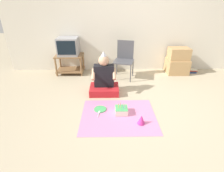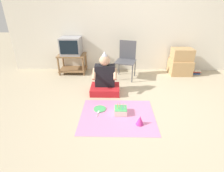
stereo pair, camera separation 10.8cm
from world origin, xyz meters
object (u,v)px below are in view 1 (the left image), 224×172
at_px(person_seated, 104,80).
at_px(party_hat_blue, 141,119).
at_px(paper_plate, 100,109).
at_px(folding_chair, 124,57).
at_px(cardboard_box_stack, 178,62).
at_px(book_pile, 193,71).
at_px(birthday_cake, 121,110).
at_px(tv, 68,46).

relative_size(person_seated, party_hat_blue, 5.76).
bearing_deg(paper_plate, folding_chair, 70.19).
bearing_deg(folding_chair, cardboard_box_stack, 9.61).
height_order(cardboard_box_stack, book_pile, cardboard_box_stack).
bearing_deg(folding_chair, birthday_cake, -95.94).
xyz_separation_m(birthday_cake, party_hat_blue, (0.29, -0.28, 0.02)).
bearing_deg(birthday_cake, cardboard_box_stack, 49.35).
bearing_deg(book_pile, tv, 179.37).
height_order(folding_chair, party_hat_blue, folding_chair).
xyz_separation_m(tv, folding_chair, (1.36, -0.27, -0.20)).
distance_m(tv, folding_chair, 1.40).
bearing_deg(person_seated, party_hat_blue, -60.44).
bearing_deg(folding_chair, tv, 168.93).
bearing_deg(person_seated, birthday_cake, -68.17).
relative_size(book_pile, paper_plate, 0.93).
relative_size(folding_chair, birthday_cake, 4.21).
distance_m(birthday_cake, paper_plate, 0.38).
height_order(folding_chair, birthday_cake, folding_chair).
bearing_deg(person_seated, cardboard_box_stack, 29.48).
xyz_separation_m(cardboard_box_stack, birthday_cake, (-1.54, -1.80, -0.25)).
distance_m(book_pile, paper_plate, 2.88).
distance_m(folding_chair, person_seated, 0.96).
distance_m(book_pile, party_hat_blue, 2.68).
xyz_separation_m(folding_chair, book_pile, (1.82, 0.23, -0.45)).
bearing_deg(tv, book_pile, -0.63).
distance_m(tv, person_seated, 1.46).
relative_size(person_seated, birthday_cake, 4.13).
height_order(tv, folding_chair, tv).
distance_m(tv, book_pile, 3.24).
bearing_deg(paper_plate, birthday_cake, -17.19).
height_order(folding_chair, book_pile, folding_chair).
height_order(cardboard_box_stack, party_hat_blue, cardboard_box_stack).
bearing_deg(folding_chair, person_seated, -119.85).
bearing_deg(paper_plate, book_pile, 35.70).
relative_size(cardboard_box_stack, person_seated, 0.77).
relative_size(birthday_cake, party_hat_blue, 1.40).
distance_m(tv, cardboard_box_stack, 2.77).
bearing_deg(book_pile, person_seated, -155.50).
bearing_deg(paper_plate, cardboard_box_stack, 41.52).
xyz_separation_m(tv, cardboard_box_stack, (2.74, -0.03, -0.39)).
relative_size(tv, book_pile, 2.46).
relative_size(folding_chair, paper_plate, 4.08).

